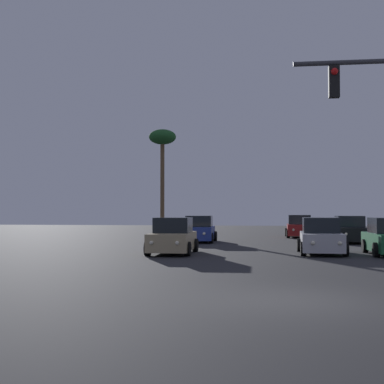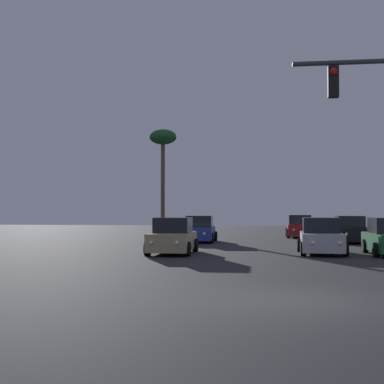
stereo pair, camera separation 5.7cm
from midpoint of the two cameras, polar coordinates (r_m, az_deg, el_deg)
name	(u,v)px [view 2 (the right image)]	position (r m, az deg, el deg)	size (l,w,h in m)	color
ground_plane	(294,301)	(12.28, 10.99, -11.35)	(120.00, 120.00, 0.00)	#28282B
car_tan	(173,237)	(25.01, -2.01, -4.85)	(2.04, 4.32, 1.68)	tan
car_blue	(199,230)	(34.19, 0.84, -4.08)	(2.04, 4.34, 1.68)	navy
car_red	(300,227)	(41.12, 11.46, -3.69)	(2.04, 4.33, 1.68)	maroon
car_black	(350,231)	(34.84, 16.57, -3.96)	(2.04, 4.32, 1.68)	black
car_silver	(321,237)	(25.56, 13.65, -4.73)	(2.04, 4.34, 1.68)	#B7B7BC
palm_tree_far	(163,143)	(47.33, -3.09, 5.24)	(2.40, 2.40, 9.17)	brown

